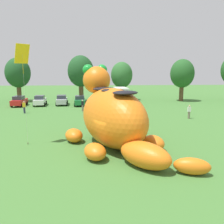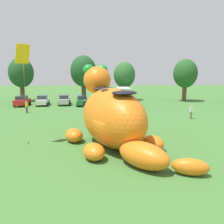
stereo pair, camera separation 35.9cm
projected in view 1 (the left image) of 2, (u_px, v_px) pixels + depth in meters
name	position (u px, v px, depth m)	size (l,w,h in m)	color
ground_plane	(110.00, 152.00, 17.02)	(160.00, 160.00, 0.00)	#427533
giant_inflatable_creature	(113.00, 117.00, 18.20)	(9.52, 11.24, 6.45)	orange
car_red	(19.00, 101.00, 39.18)	(1.96, 4.11, 1.72)	red
car_white	(40.00, 101.00, 39.85)	(2.23, 4.24, 1.72)	white
car_silver	(62.00, 100.00, 40.53)	(2.18, 4.22, 1.72)	#B7BABF
car_green	(80.00, 101.00, 39.78)	(2.16, 4.21, 1.72)	#1E7238
box_truck	(120.00, 95.00, 42.01)	(2.68, 6.51, 2.95)	#333842
tree_left	(18.00, 73.00, 44.33)	(4.69, 4.69, 8.32)	brown
tree_mid_left	(81.00, 72.00, 44.42)	(4.94, 4.94, 8.76)	brown
tree_centre_left	(122.00, 75.00, 46.56)	(4.30, 4.30, 7.63)	brown
tree_centre	(182.00, 74.00, 45.08)	(4.56, 4.56, 8.10)	brown
spectator_near_inflatable	(189.00, 112.00, 28.94)	(0.38, 0.26, 1.71)	#726656
spectator_mid_field	(83.00, 106.00, 34.16)	(0.38, 0.26, 1.71)	#726656
spectator_by_cars	(24.00, 107.00, 32.56)	(0.38, 0.26, 1.71)	#2D334C
tethered_flying_kite	(22.00, 55.00, 17.70)	(1.13, 1.13, 7.87)	brown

